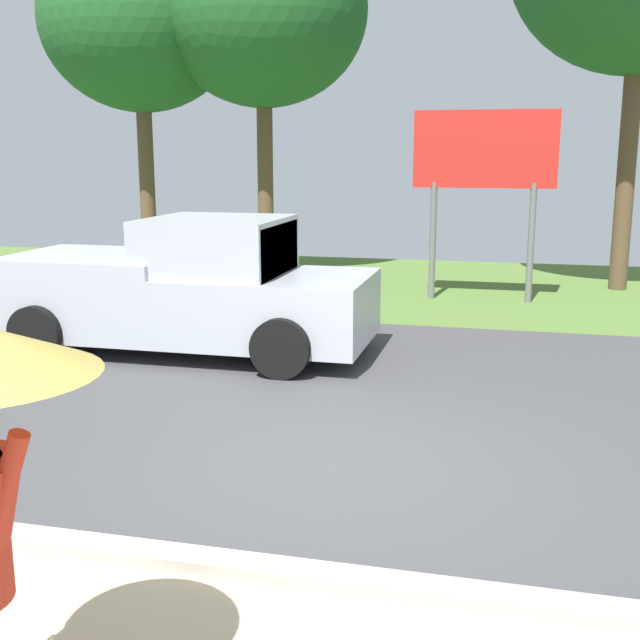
{
  "coord_description": "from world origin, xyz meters",
  "views": [
    {
      "loc": [
        1.41,
        -6.56,
        2.75
      ],
      "look_at": [
        -0.45,
        1.0,
        1.1
      ],
      "focal_mm": 44.57,
      "sensor_mm": 36.0,
      "label": 1
    }
  ],
  "objects_px": {
    "tree_right_mid": "(263,11)",
    "roadside_billboard": "(484,163)",
    "tree_left_far": "(140,21)",
    "pickup_truck": "(186,290)"
  },
  "relations": [
    {
      "from": "tree_right_mid",
      "to": "roadside_billboard",
      "type": "bearing_deg",
      "value": -27.27
    },
    {
      "from": "tree_left_far",
      "to": "pickup_truck",
      "type": "bearing_deg",
      "value": -60.84
    },
    {
      "from": "roadside_billboard",
      "to": "tree_left_far",
      "type": "distance_m",
      "value": 8.85
    },
    {
      "from": "roadside_billboard",
      "to": "tree_right_mid",
      "type": "bearing_deg",
      "value": 152.73
    },
    {
      "from": "roadside_billboard",
      "to": "tree_left_far",
      "type": "bearing_deg",
      "value": 162.92
    },
    {
      "from": "roadside_billboard",
      "to": "tree_right_mid",
      "type": "distance_m",
      "value": 6.52
    },
    {
      "from": "roadside_billboard",
      "to": "tree_left_far",
      "type": "relative_size",
      "value": 0.45
    },
    {
      "from": "roadside_billboard",
      "to": "tree_left_far",
      "type": "height_order",
      "value": "tree_left_far"
    },
    {
      "from": "pickup_truck",
      "to": "tree_right_mid",
      "type": "bearing_deg",
      "value": 96.32
    },
    {
      "from": "pickup_truck",
      "to": "tree_right_mid",
      "type": "relative_size",
      "value": 0.66
    }
  ]
}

